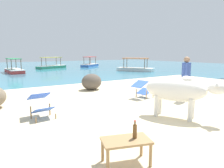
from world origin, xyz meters
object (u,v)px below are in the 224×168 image
cow (177,90)px  boat_blue (90,64)px  low_bench_table (126,143)px  boat_white (135,68)px  bottle (135,131)px  person_standing (186,75)px  boat_green (52,66)px  boat_red (14,70)px  deck_chair_far (142,88)px  deck_chair_near (41,104)px

cow → boat_blue: 22.13m
low_bench_table → boat_white: (10.97, 13.33, -0.09)m
boat_white → boat_blue: same height
bottle → boat_blue: size_ratio=0.08×
person_standing → boat_green: (0.48, 19.05, -0.70)m
boat_red → boat_white: (10.37, -4.64, 0.00)m
cow → bottle: bearing=-91.2°
boat_green → boat_white: 10.08m
deck_chair_far → boat_white: bearing=43.8°
boat_green → boat_blue: size_ratio=1.08×
cow → boat_white: (8.40, 12.16, -0.51)m
person_standing → cow: bearing=82.8°
bottle → deck_chair_near: 3.27m
deck_chair_far → boat_red: boat_red is taller
deck_chair_near → boat_red: size_ratio=0.22×
boat_red → boat_white: bearing=62.5°
bottle → boat_white: bearing=51.0°
low_bench_table → boat_white: boat_white is taller
deck_chair_far → person_standing: size_ratio=0.52×
cow → boat_blue: bearing=132.0°
cow → boat_red: boat_red is taller
low_bench_table → bottle: bottle is taller
cow → bottle: (-2.42, -1.21, -0.24)m
cow → deck_chair_far: cow is taller
deck_chair_near → boat_blue: bearing=144.9°
deck_chair_far → boat_white: size_ratio=0.22×
person_standing → bottle: bearing=79.7°
boat_white → person_standing: bearing=119.3°
deck_chair_near → low_bench_table: bearing=4.6°
person_standing → deck_chair_near: bearing=42.1°
bottle → boat_red: (0.45, 18.01, -0.28)m
bottle → boat_red: boat_red is taller
deck_chair_far → person_standing: bearing=-53.7°
person_standing → boat_white: 12.70m
boat_green → bottle: bearing=53.0°
cow → deck_chair_far: bearing=132.9°
cow → person_standing: person_standing is taller
low_bench_table → deck_chair_near: bearing=117.5°
boat_green → boat_blue: 5.25m
boat_white → boat_blue: size_ratio=1.07×
deck_chair_near → person_standing: (5.08, -0.74, 0.56)m
low_bench_table → boat_blue: boat_blue is taller
low_bench_table → person_standing: bearing=45.6°
deck_chair_far → bottle: bearing=-140.7°
person_standing → boat_blue: bearing=-55.8°
boat_white → deck_chair_near: bearing=101.3°
deck_chair_far → boat_green: size_ratio=0.22×
low_bench_table → deck_chair_far: bearing=63.8°
deck_chair_far → boat_green: boat_green is taller
low_bench_table → bottle: (0.15, -0.03, 0.19)m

